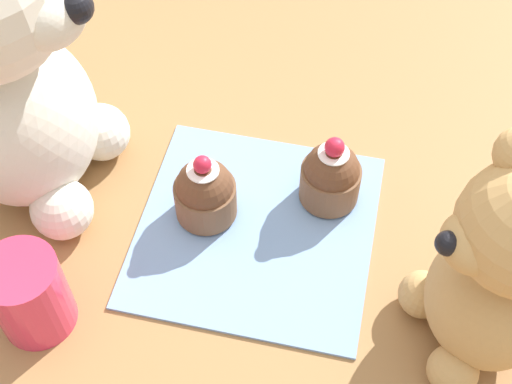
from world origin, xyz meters
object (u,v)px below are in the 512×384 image
juice_glass (29,295)px  cupcake_near_tan_bear (331,175)px  teddy_bear_cream (5,63)px  cupcake_near_cream_bear (205,192)px  teddy_bear_tan (499,272)px

juice_glass → cupcake_near_tan_bear: bearing=-51.0°
teddy_bear_cream → cupcake_near_tan_bear: (0.03, -0.26, -0.11)m
cupcake_near_cream_bear → juice_glass: size_ratio=0.96×
cupcake_near_cream_bear → teddy_bear_cream: bearing=87.4°
teddy_bear_cream → teddy_bear_tan: teddy_bear_cream is taller
cupcake_near_cream_bear → cupcake_near_tan_bear: (0.04, -0.10, 0.00)m
teddy_bear_tan → cupcake_near_tan_bear: (0.11, 0.13, -0.06)m
teddy_bear_cream → cupcake_near_cream_bear: bearing=-91.1°
teddy_bear_cream → teddy_bear_tan: size_ratio=1.43×
teddy_bear_tan → cupcake_near_cream_bear: size_ratio=2.81×
teddy_bear_tan → cupcake_near_cream_bear: teddy_bear_tan is taller
teddy_bear_cream → cupcake_near_tan_bear: size_ratio=3.91×
teddy_bear_cream → cupcake_near_tan_bear: teddy_bear_cream is taller
teddy_bear_tan → cupcake_near_cream_bear: 0.25m
cupcake_near_cream_bear → juice_glass: cupcake_near_cream_bear is taller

